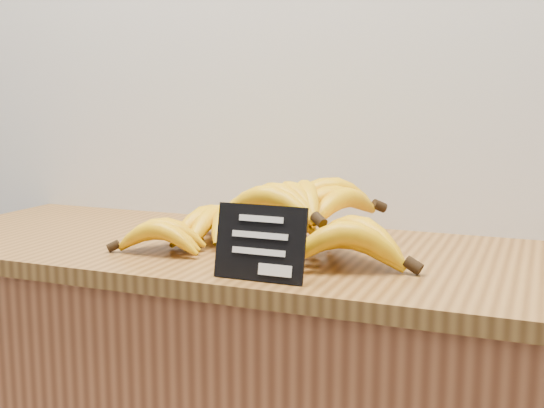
% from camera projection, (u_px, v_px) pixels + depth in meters
% --- Properties ---
extents(counter_top, '(1.50, 0.54, 0.03)m').
position_uv_depth(counter_top, '(282.00, 256.00, 1.27)').
color(counter_top, brown).
rests_on(counter_top, counter).
extents(chalkboard_sign, '(0.15, 0.03, 0.12)m').
position_uv_depth(chalkboard_sign, '(260.00, 243.00, 1.04)').
color(chalkboard_sign, black).
rests_on(chalkboard_sign, counter_top).
extents(banana_pile, '(0.55, 0.40, 0.13)m').
position_uv_depth(banana_pile, '(274.00, 222.00, 1.25)').
color(banana_pile, '#E8B409').
rests_on(banana_pile, counter_top).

